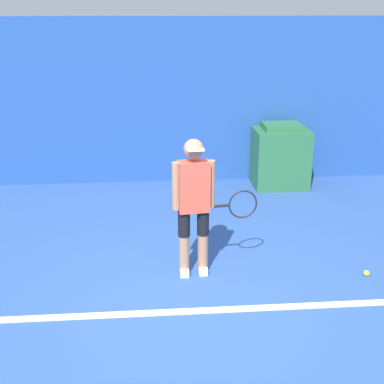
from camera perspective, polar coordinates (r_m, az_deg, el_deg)
name	(u,v)px	position (r m, az deg, el deg)	size (l,w,h in m)	color
ground_plane	(194,302)	(5.75, 0.23, -11.65)	(24.00, 24.00, 0.00)	#2D5193
back_wall	(173,102)	(9.19, -2.09, 9.57)	(24.00, 0.10, 2.78)	#234C99
court_baseline	(196,311)	(5.59, 0.40, -12.58)	(21.60, 0.10, 0.01)	white
tennis_player	(195,201)	(5.95, 0.31, -1.01)	(0.98, 0.30, 1.60)	#A37556
tennis_ball	(366,273)	(6.54, 18.12, -8.24)	(0.07, 0.07, 0.07)	#D1E533
covered_chair	(280,156)	(9.21, 9.41, 3.76)	(0.90, 0.72, 1.08)	#28663D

